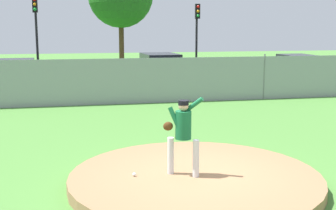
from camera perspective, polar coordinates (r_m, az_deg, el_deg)
name	(u,v)px	position (r m, az deg, el deg)	size (l,w,h in m)	color
ground_plane	(149,124)	(15.03, -2.48, -2.38)	(80.00, 80.00, 0.00)	#4C8438
asphalt_strip	(123,89)	(23.34, -5.80, 2.05)	(44.00, 7.00, 0.01)	#2B2B2D
pitchers_mound	(195,179)	(9.34, 3.45, -9.44)	(5.17, 5.17, 0.24)	#99704C
pitcher_youth	(183,130)	(8.94, 1.89, -3.15)	(0.80, 0.42, 1.62)	silver
baseball	(134,174)	(9.15, -4.33, -8.82)	(0.07, 0.07, 0.07)	white
chainlink_fence	(133,81)	(18.78, -4.44, 3.06)	(29.27, 0.07, 2.01)	gray
parked_car_navy	(160,71)	(23.79, -1.01, 4.31)	(2.17, 4.56, 1.79)	#161E4C
parked_car_red	(298,70)	(26.36, 16.30, 4.33)	(1.84, 4.67, 1.63)	#A81919
parked_car_white	(16,77)	(22.91, -18.83, 3.37)	(2.12, 4.69, 1.63)	silver
traffic_cone_orange	(204,76)	(27.02, 4.58, 3.71)	(0.40, 0.40, 0.55)	orange
traffic_light_near	(36,24)	(27.03, -16.48, 9.87)	(0.28, 0.46, 4.88)	black
traffic_light_far	(197,27)	(28.35, 3.72, 9.85)	(0.28, 0.46, 4.57)	black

